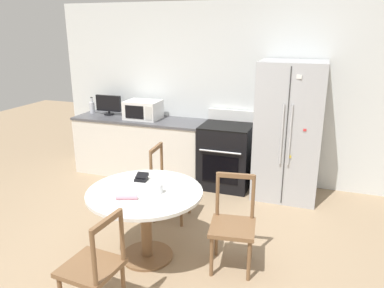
{
  "coord_description": "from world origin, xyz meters",
  "views": [
    {
      "loc": [
        1.43,
        -2.73,
        2.23
      ],
      "look_at": [
        0.07,
        1.15,
        0.95
      ],
      "focal_mm": 35.0,
      "sensor_mm": 36.0,
      "label": 1
    }
  ],
  "objects_px": {
    "wallet": "(142,178)",
    "refrigerator": "(289,131)",
    "candle_glass": "(159,189)",
    "counter_bottle": "(92,107)",
    "microwave": "(143,110)",
    "dining_chair_right": "(233,225)",
    "countertop_tv": "(109,104)",
    "dining_chair_near": "(94,268)",
    "oven_range": "(226,155)",
    "dining_chair_far": "(169,184)"
  },
  "relations": [
    {
      "from": "dining_chair_near",
      "to": "candle_glass",
      "type": "height_order",
      "value": "dining_chair_near"
    },
    {
      "from": "oven_range",
      "to": "countertop_tv",
      "type": "bearing_deg",
      "value": 177.17
    },
    {
      "from": "microwave",
      "to": "countertop_tv",
      "type": "bearing_deg",
      "value": 174.33
    },
    {
      "from": "countertop_tv",
      "to": "dining_chair_right",
      "type": "distance_m",
      "value": 3.26
    },
    {
      "from": "counter_bottle",
      "to": "dining_chair_far",
      "type": "relative_size",
      "value": 0.29
    },
    {
      "from": "counter_bottle",
      "to": "dining_chair_right",
      "type": "bearing_deg",
      "value": -35.17
    },
    {
      "from": "countertop_tv",
      "to": "candle_glass",
      "type": "xyz_separation_m",
      "value": [
        1.81,
        -2.12,
        -0.3
      ]
    },
    {
      "from": "countertop_tv",
      "to": "candle_glass",
      "type": "distance_m",
      "value": 2.81
    },
    {
      "from": "counter_bottle",
      "to": "dining_chair_right",
      "type": "distance_m",
      "value": 3.5
    },
    {
      "from": "counter_bottle",
      "to": "oven_range",
      "type": "bearing_deg",
      "value": -2.65
    },
    {
      "from": "candle_glass",
      "to": "counter_bottle",
      "type": "bearing_deg",
      "value": 134.95
    },
    {
      "from": "dining_chair_near",
      "to": "candle_glass",
      "type": "relative_size",
      "value": 9.68
    },
    {
      "from": "countertop_tv",
      "to": "dining_chair_far",
      "type": "distance_m",
      "value": 2.12
    },
    {
      "from": "refrigerator",
      "to": "countertop_tv",
      "type": "xyz_separation_m",
      "value": [
        -2.82,
        0.14,
        0.15
      ]
    },
    {
      "from": "microwave",
      "to": "dining_chair_right",
      "type": "relative_size",
      "value": 0.57
    },
    {
      "from": "candle_glass",
      "to": "wallet",
      "type": "height_order",
      "value": "candle_glass"
    },
    {
      "from": "wallet",
      "to": "refrigerator",
      "type": "bearing_deg",
      "value": 53.65
    },
    {
      "from": "microwave",
      "to": "candle_glass",
      "type": "height_order",
      "value": "microwave"
    },
    {
      "from": "refrigerator",
      "to": "dining_chair_far",
      "type": "distance_m",
      "value": 1.76
    },
    {
      "from": "countertop_tv",
      "to": "dining_chair_far",
      "type": "bearing_deg",
      "value": -39.22
    },
    {
      "from": "refrigerator",
      "to": "microwave",
      "type": "xyz_separation_m",
      "value": [
        -2.18,
        0.07,
        0.12
      ]
    },
    {
      "from": "wallet",
      "to": "oven_range",
      "type": "bearing_deg",
      "value": 76.23
    },
    {
      "from": "wallet",
      "to": "candle_glass",
      "type": "bearing_deg",
      "value": -37.37
    },
    {
      "from": "microwave",
      "to": "dining_chair_near",
      "type": "height_order",
      "value": "microwave"
    },
    {
      "from": "countertop_tv",
      "to": "candle_glass",
      "type": "height_order",
      "value": "countertop_tv"
    },
    {
      "from": "microwave",
      "to": "wallet",
      "type": "distance_m",
      "value": 2.06
    },
    {
      "from": "refrigerator",
      "to": "dining_chair_right",
      "type": "distance_m",
      "value": 1.93
    },
    {
      "from": "refrigerator",
      "to": "wallet",
      "type": "xyz_separation_m",
      "value": [
        -1.3,
        -1.76,
        -0.16
      ]
    },
    {
      "from": "dining_chair_right",
      "to": "wallet",
      "type": "bearing_deg",
      "value": -12.7
    },
    {
      "from": "candle_glass",
      "to": "oven_range",
      "type": "bearing_deg",
      "value": 85.83
    },
    {
      "from": "counter_bottle",
      "to": "wallet",
      "type": "distance_m",
      "value": 2.66
    },
    {
      "from": "oven_range",
      "to": "counter_bottle",
      "type": "bearing_deg",
      "value": 177.35
    },
    {
      "from": "refrigerator",
      "to": "dining_chair_far",
      "type": "relative_size",
      "value": 2.03
    },
    {
      "from": "countertop_tv",
      "to": "dining_chair_near",
      "type": "height_order",
      "value": "countertop_tv"
    },
    {
      "from": "refrigerator",
      "to": "dining_chair_near",
      "type": "bearing_deg",
      "value": -112.61
    },
    {
      "from": "refrigerator",
      "to": "counter_bottle",
      "type": "height_order",
      "value": "refrigerator"
    },
    {
      "from": "refrigerator",
      "to": "dining_chair_far",
      "type": "height_order",
      "value": "refrigerator"
    },
    {
      "from": "refrigerator",
      "to": "wallet",
      "type": "relative_size",
      "value": 13.38
    },
    {
      "from": "dining_chair_near",
      "to": "wallet",
      "type": "relative_size",
      "value": 6.58
    },
    {
      "from": "oven_range",
      "to": "dining_chair_right",
      "type": "height_order",
      "value": "oven_range"
    },
    {
      "from": "refrigerator",
      "to": "microwave",
      "type": "height_order",
      "value": "refrigerator"
    },
    {
      "from": "countertop_tv",
      "to": "counter_bottle",
      "type": "relative_size",
      "value": 1.61
    },
    {
      "from": "dining_chair_near",
      "to": "candle_glass",
      "type": "bearing_deg",
      "value": -6.69
    },
    {
      "from": "refrigerator",
      "to": "candle_glass",
      "type": "xyz_separation_m",
      "value": [
        -1.0,
        -1.99,
        -0.15
      ]
    },
    {
      "from": "refrigerator",
      "to": "counter_bottle",
      "type": "xyz_separation_m",
      "value": [
        -3.13,
        0.15,
        0.08
      ]
    },
    {
      "from": "dining_chair_far",
      "to": "dining_chair_near",
      "type": "distance_m",
      "value": 1.71
    },
    {
      "from": "oven_range",
      "to": "dining_chair_near",
      "type": "xyz_separation_m",
      "value": [
        -0.33,
        -2.89,
        -0.03
      ]
    },
    {
      "from": "counter_bottle",
      "to": "dining_chair_near",
      "type": "relative_size",
      "value": 0.29
    },
    {
      "from": "counter_bottle",
      "to": "refrigerator",
      "type": "bearing_deg",
      "value": -2.68
    },
    {
      "from": "dining_chair_far",
      "to": "dining_chair_right",
      "type": "xyz_separation_m",
      "value": [
        0.94,
        -0.7,
        0.0
      ]
    }
  ]
}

